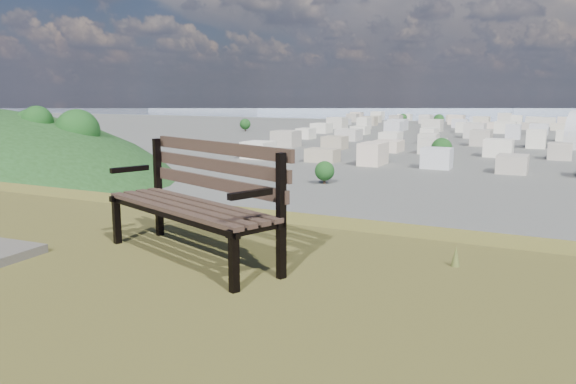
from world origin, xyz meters
The scene contains 5 objects.
park_bench centered at (0.25, 2.45, 25.59)m, with size 2.08×1.30×1.04m.
city_blocks centered at (0.00, 394.44, 3.50)m, with size 395.00×361.00×7.00m.
city_trees centered at (-26.39, 319.00, 4.83)m, with size 406.52×387.20×9.98m.
bay_water centered at (0.00, 900.00, 0.00)m, with size 2400.00×700.00×0.12m, color #93A2BB.
far_hills centered at (-60.92, 1402.93, 25.47)m, with size 2050.00×340.00×60.00m.
Camera 1 is at (3.18, -1.62, 26.48)m, focal length 35.00 mm.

